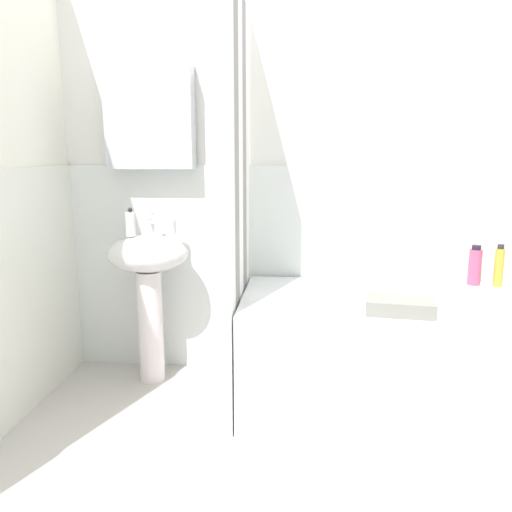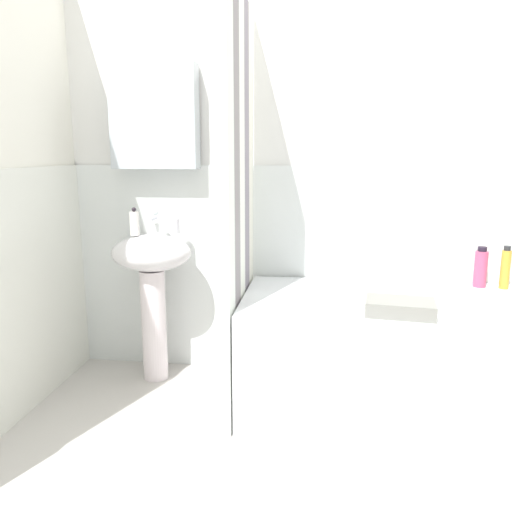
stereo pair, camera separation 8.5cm
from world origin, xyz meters
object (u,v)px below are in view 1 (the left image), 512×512
soap_dispenser (131,224)px  lotion_bottle (475,266)px  sink (148,275)px  conditioner_bottle (499,266)px  towel_folded (400,306)px  toothbrush_cup (171,226)px  bathtub (394,353)px

soap_dispenser → lotion_bottle: bearing=4.3°
sink → conditioner_bottle: (1.88, 0.09, 0.07)m
sink → towel_folded: (1.27, -0.43, -0.00)m
sink → toothbrush_cup: 0.29m
lotion_bottle → towel_folded: 0.73m
conditioner_bottle → towel_folded: bearing=-139.3°
soap_dispenser → conditioner_bottle: (1.95, 0.12, -0.22)m
toothbrush_cup → conditioner_bottle: size_ratio=0.36×
sink → lotion_bottle: 1.77m
bathtub → towel_folded: 0.40m
soap_dispenser → bathtub: bearing=-6.6°
soap_dispenser → towel_folded: (1.35, -0.40, -0.29)m
bathtub → conditioner_bottle: bearing=25.9°
toothbrush_cup → conditioner_bottle: 1.77m
sink → lotion_bottle: (1.76, 0.11, 0.06)m
sink → lotion_bottle: bearing=3.6°
towel_folded → conditioner_bottle: bearing=40.7°
conditioner_bottle → towel_folded: 0.80m
sink → soap_dispenser: 0.30m
conditioner_bottle → lotion_bottle: size_ratio=1.05×
lotion_bottle → soap_dispenser: bearing=-175.7°
towel_folded → toothbrush_cup: bearing=156.6°
bathtub → lotion_bottle: size_ratio=7.07×
soap_dispenser → bathtub: 1.52m
sink → toothbrush_cup: (0.11, 0.07, 0.26)m
towel_folded → soap_dispenser: bearing=163.4°
towel_folded → lotion_bottle: bearing=48.0°
sink → towel_folded: size_ratio=2.82×
soap_dispenser → conditioner_bottle: soap_dispenser is taller
soap_dispenser → lotion_bottle: (1.84, 0.14, -0.22)m
soap_dispenser → sink: bearing=19.3°
conditioner_bottle → towel_folded: conditioner_bottle is taller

